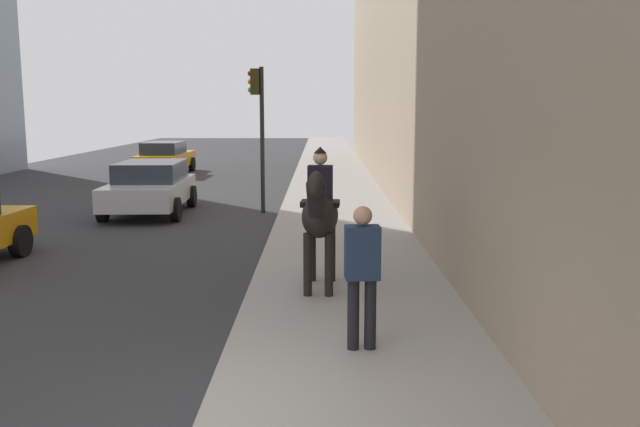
{
  "coord_description": "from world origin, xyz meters",
  "views": [
    {
      "loc": [
        -5.76,
        -1.15,
        2.93
      ],
      "look_at": [
        4.0,
        -1.13,
        1.4
      ],
      "focal_mm": 38.0,
      "sensor_mm": 36.0,
      "label": 1
    }
  ],
  "objects_px": {
    "mounted_horse_near": "(320,213)",
    "car_far_lane": "(150,186)",
    "pedestrian_greeting": "(362,268)",
    "traffic_light_near_curb": "(259,116)",
    "car_near_lane": "(165,157)"
  },
  "relations": [
    {
      "from": "pedestrian_greeting",
      "to": "car_near_lane",
      "type": "xyz_separation_m",
      "value": [
        22.4,
        7.4,
        -0.34
      ]
    },
    {
      "from": "pedestrian_greeting",
      "to": "traffic_light_near_curb",
      "type": "height_order",
      "value": "traffic_light_near_curb"
    },
    {
      "from": "car_near_lane",
      "to": "car_far_lane",
      "type": "height_order",
      "value": "same"
    },
    {
      "from": "traffic_light_near_curb",
      "to": "mounted_horse_near",
      "type": "bearing_deg",
      "value": -168.75
    },
    {
      "from": "car_far_lane",
      "to": "traffic_light_near_curb",
      "type": "height_order",
      "value": "traffic_light_near_curb"
    },
    {
      "from": "pedestrian_greeting",
      "to": "mounted_horse_near",
      "type": "bearing_deg",
      "value": 6.62
    },
    {
      "from": "car_far_lane",
      "to": "traffic_light_near_curb",
      "type": "xyz_separation_m",
      "value": [
        0.09,
        -3.04,
        1.92
      ]
    },
    {
      "from": "mounted_horse_near",
      "to": "car_far_lane",
      "type": "relative_size",
      "value": 0.52
    },
    {
      "from": "mounted_horse_near",
      "to": "pedestrian_greeting",
      "type": "relative_size",
      "value": 1.31
    },
    {
      "from": "mounted_horse_near",
      "to": "car_near_lane",
      "type": "relative_size",
      "value": 0.48
    },
    {
      "from": "pedestrian_greeting",
      "to": "car_far_lane",
      "type": "xyz_separation_m",
      "value": [
        11.04,
        5.22,
        -0.33
      ]
    },
    {
      "from": "traffic_light_near_curb",
      "to": "car_near_lane",
      "type": "bearing_deg",
      "value": 24.81
    },
    {
      "from": "mounted_horse_near",
      "to": "car_far_lane",
      "type": "distance_m",
      "value": 9.65
    },
    {
      "from": "mounted_horse_near",
      "to": "pedestrian_greeting",
      "type": "xyz_separation_m",
      "value": [
        -2.64,
        -0.5,
        -0.23
      ]
    },
    {
      "from": "car_far_lane",
      "to": "mounted_horse_near",
      "type": "bearing_deg",
      "value": 27.74
    }
  ]
}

